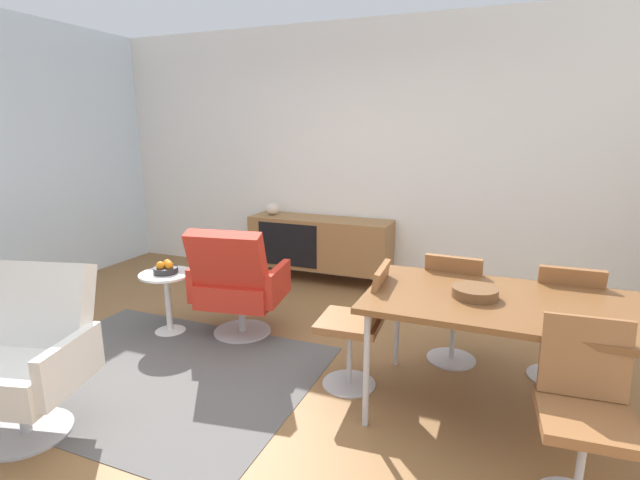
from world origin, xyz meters
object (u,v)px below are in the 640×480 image
at_px(wooden_bowl_on_table, 475,292).
at_px(armchair_black_shell, 24,353).
at_px(side_table_round, 168,295).
at_px(fruit_bowl, 166,268).
at_px(dining_chair_back_right, 563,318).
at_px(dining_table, 508,307).
at_px(dining_chair_front_right, 585,409).
at_px(dining_chair_near_window, 359,321).
at_px(vase_cobalt, 272,209).
at_px(sideboard, 320,243).
at_px(dining_chair_back_left, 454,303).
at_px(lounge_chair_red, 237,282).

distance_m(wooden_bowl_on_table, armchair_black_shell, 2.58).
xyz_separation_m(wooden_bowl_on_table, side_table_round, (-2.46, 0.27, -0.45)).
bearing_deg(fruit_bowl, dining_chair_back_right, 6.00).
bearing_deg(dining_table, fruit_bowl, 174.73).
relative_size(dining_chair_front_right, dining_chair_near_window, 1.00).
relative_size(vase_cobalt, fruit_bowl, 0.78).
height_order(dining_table, wooden_bowl_on_table, wooden_bowl_on_table).
relative_size(armchair_black_shell, fruit_bowl, 4.73).
bearing_deg(side_table_round, dining_chair_front_right, -15.02).
xyz_separation_m(dining_chair_front_right, side_table_round, (-2.99, 0.80, -0.15)).
height_order(sideboard, vase_cobalt, vase_cobalt).
relative_size(dining_chair_back_left, dining_chair_back_right, 1.00).
xyz_separation_m(dining_table, dining_chair_back_right, (0.35, 0.56, -0.23)).
distance_m(wooden_bowl_on_table, lounge_chair_red, 1.93).
xyz_separation_m(sideboard, fruit_bowl, (-0.67, -1.76, 0.12)).
bearing_deg(dining_chair_near_window, wooden_bowl_on_table, -2.15).
distance_m(dining_chair_near_window, dining_chair_back_right, 1.36).
bearing_deg(sideboard, fruit_bowl, -110.71).
relative_size(sideboard, dining_chair_back_left, 1.87).
height_order(vase_cobalt, lounge_chair_red, lounge_chair_red).
bearing_deg(dining_table, sideboard, 134.58).
distance_m(armchair_black_shell, fruit_bowl, 1.38).
height_order(armchair_black_shell, side_table_round, armchair_black_shell).
xyz_separation_m(wooden_bowl_on_table, dining_chair_near_window, (-0.70, 0.03, -0.30)).
distance_m(sideboard, dining_table, 2.83).
xyz_separation_m(wooden_bowl_on_table, dining_chair_front_right, (0.53, -0.54, -0.30)).
height_order(dining_chair_back_right, lounge_chair_red, lounge_chair_red).
xyz_separation_m(vase_cobalt, dining_chair_near_window, (1.68, -2.01, -0.32)).
distance_m(wooden_bowl_on_table, side_table_round, 2.51).
height_order(dining_chair_front_right, lounge_chair_red, lounge_chair_red).
xyz_separation_m(dining_chair_back_left, side_table_round, (-2.29, -0.32, -0.15)).
bearing_deg(dining_table, side_table_round, 174.74).
relative_size(dining_table, wooden_bowl_on_table, 6.15).
xyz_separation_m(armchair_black_shell, fruit_bowl, (-0.15, 1.37, 0.09)).
height_order(sideboard, side_table_round, sideboard).
relative_size(dining_chair_back_left, armchair_black_shell, 0.90).
bearing_deg(dining_chair_front_right, fruit_bowl, 164.97).
distance_m(dining_table, side_table_round, 2.68).
bearing_deg(dining_chair_near_window, dining_chair_back_left, 46.00).
height_order(wooden_bowl_on_table, armchair_black_shell, armchair_black_shell).
distance_m(sideboard, vase_cobalt, 0.68).
distance_m(sideboard, lounge_chair_red, 1.62).
height_order(dining_table, dining_chair_near_window, dining_chair_near_window).
xyz_separation_m(lounge_chair_red, fruit_bowl, (-0.60, -0.14, 0.09)).
bearing_deg(dining_chair_back_right, wooden_bowl_on_table, -132.77).
xyz_separation_m(dining_chair_front_right, lounge_chair_red, (-2.39, 0.95, -0.00)).
bearing_deg(dining_chair_front_right, armchair_black_shell, -168.72).
distance_m(dining_chair_front_right, dining_chair_near_window, 1.36).
bearing_deg(sideboard, vase_cobalt, 179.82).
bearing_deg(dining_chair_front_right, sideboard, 132.16).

